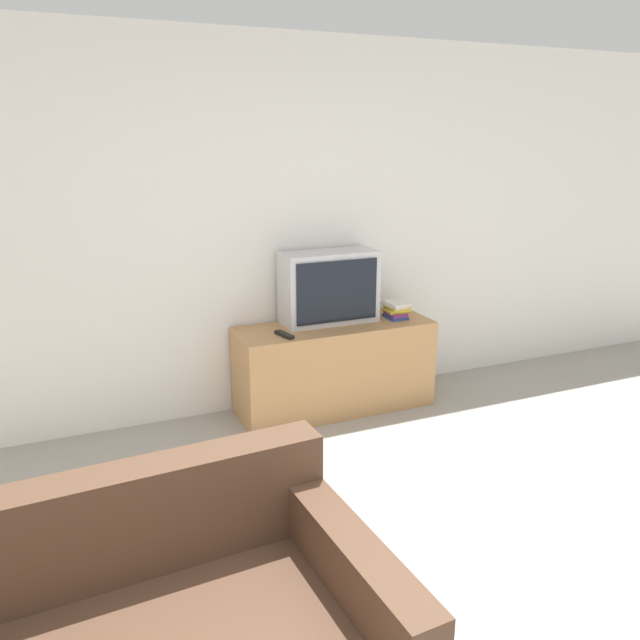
# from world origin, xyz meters

# --- Properties ---
(wall_back) EXTENTS (9.00, 0.06, 2.60)m
(wall_back) POSITION_xyz_m (0.00, 3.03, 1.30)
(wall_back) COLOR white
(wall_back) RESTS_ON ground_plane
(tv_stand) EXTENTS (1.42, 0.49, 0.64)m
(tv_stand) POSITION_xyz_m (0.54, 2.74, 0.32)
(tv_stand) COLOR tan
(tv_stand) RESTS_ON ground_plane
(television) EXTENTS (0.68, 0.30, 0.51)m
(television) POSITION_xyz_m (0.54, 2.83, 0.90)
(television) COLOR silver
(television) RESTS_ON tv_stand
(book_stack) EXTENTS (0.17, 0.23, 0.12)m
(book_stack) POSITION_xyz_m (1.04, 2.72, 0.71)
(book_stack) COLOR #23478E
(book_stack) RESTS_ON tv_stand
(remote_on_stand) EXTENTS (0.09, 0.18, 0.02)m
(remote_on_stand) POSITION_xyz_m (0.12, 2.62, 0.65)
(remote_on_stand) COLOR black
(remote_on_stand) RESTS_ON tv_stand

